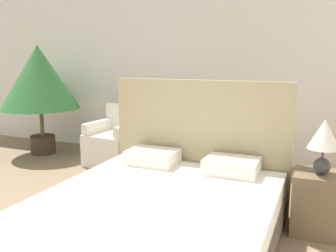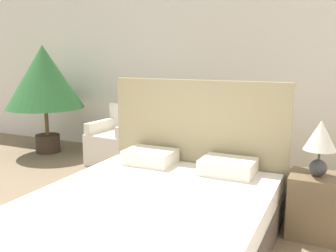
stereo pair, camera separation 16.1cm
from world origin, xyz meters
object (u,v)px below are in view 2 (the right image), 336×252
object	(u,v)px
bed	(152,217)
table_lamp	(320,140)
nightstand	(317,206)
armchair_near_window_left	(117,144)
side_table	(144,153)
armchair_near_window_right	(179,152)
potted_palm	(44,79)

from	to	relation	value
bed	table_lamp	world-z (taller)	bed
nightstand	bed	bearing A→B (deg)	-146.33
armchair_near_window_left	side_table	size ratio (longest dim) A/B	1.89
bed	nightstand	distance (m)	1.43
side_table	armchair_near_window_right	bearing A→B (deg)	7.68
potted_palm	nightstand	bearing A→B (deg)	-16.53
armchair_near_window_right	nightstand	xyz separation A→B (m)	(1.79, -1.17, -0.00)
armchair_near_window_right	nightstand	distance (m)	2.14
potted_palm	side_table	distance (m)	2.08
bed	armchair_near_window_left	bearing A→B (deg)	129.07
table_lamp	armchair_near_window_right	bearing A→B (deg)	146.16
nightstand	table_lamp	distance (m)	0.58
armchair_near_window_left	table_lamp	bearing A→B (deg)	-18.62
bed	table_lamp	bearing A→B (deg)	33.16
armchair_near_window_right	table_lamp	size ratio (longest dim) A/B	1.74
table_lamp	side_table	xyz separation A→B (m)	(-2.28, 1.13, -0.63)
potted_palm	nightstand	size ratio (longest dim) A/B	3.13
armchair_near_window_right	nightstand	world-z (taller)	armchair_near_window_right
armchair_near_window_right	table_lamp	world-z (taller)	table_lamp
potted_palm	table_lamp	world-z (taller)	potted_palm
potted_palm	side_table	world-z (taller)	potted_palm
armchair_near_window_left	armchair_near_window_right	xyz separation A→B (m)	(0.99, 0.00, 0.00)
armchair_near_window_left	nightstand	distance (m)	3.02
armchair_near_window_left	side_table	distance (m)	0.50
potted_palm	table_lamp	distance (m)	4.31
armchair_near_window_left	armchair_near_window_right	bearing A→B (deg)	4.71
potted_palm	table_lamp	size ratio (longest dim) A/B	3.57
bed	potted_palm	size ratio (longest dim) A/B	1.30
nightstand	side_table	world-z (taller)	nightstand
bed	armchair_near_window_right	distance (m)	2.05
table_lamp	nightstand	bearing A→B (deg)	62.87
bed	table_lamp	xyz separation A→B (m)	(1.18, 0.77, 0.59)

